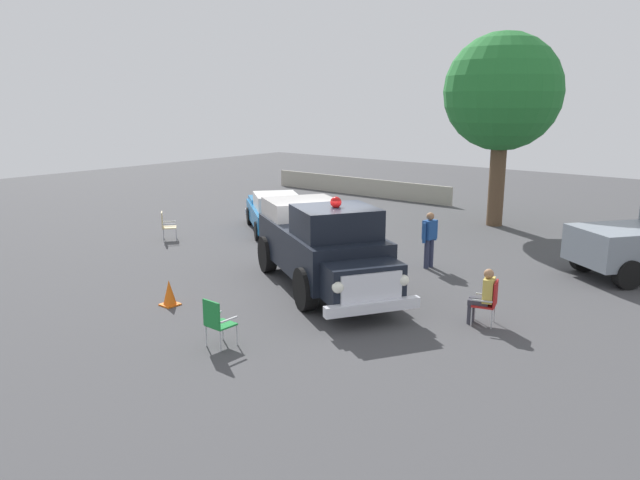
{
  "coord_description": "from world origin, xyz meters",
  "views": [
    {
      "loc": [
        -9.63,
        11.75,
        4.92
      ],
      "look_at": [
        0.37,
        -0.32,
        1.25
      ],
      "focal_mm": 33.96,
      "sensor_mm": 36.0,
      "label": 1
    }
  ],
  "objects_px": {
    "vintage_fire_truck": "(323,244)",
    "lawn_chair_spare": "(166,224)",
    "classic_hot_rod": "(275,211)",
    "spectator_seated": "(484,294)",
    "oak_tree_left": "(503,93)",
    "traffic_cone": "(169,293)",
    "lawn_chair_near_truck": "(490,300)",
    "lawn_chair_by_car": "(216,320)",
    "spectator_standing": "(430,236)"
  },
  "relations": [
    {
      "from": "traffic_cone",
      "to": "spectator_standing",
      "type": "bearing_deg",
      "value": -114.26
    },
    {
      "from": "vintage_fire_truck",
      "to": "lawn_chair_by_car",
      "type": "relative_size",
      "value": 6.1
    },
    {
      "from": "spectator_seated",
      "to": "lawn_chair_near_truck",
      "type": "bearing_deg",
      "value": -162.64
    },
    {
      "from": "vintage_fire_truck",
      "to": "lawn_chair_spare",
      "type": "relative_size",
      "value": 6.1
    },
    {
      "from": "oak_tree_left",
      "to": "traffic_cone",
      "type": "distance_m",
      "value": 15.1
    },
    {
      "from": "vintage_fire_truck",
      "to": "oak_tree_left",
      "type": "height_order",
      "value": "oak_tree_left"
    },
    {
      "from": "traffic_cone",
      "to": "lawn_chair_by_car",
      "type": "bearing_deg",
      "value": 161.31
    },
    {
      "from": "lawn_chair_by_car",
      "to": "classic_hot_rod",
      "type": "bearing_deg",
      "value": -52.32
    },
    {
      "from": "vintage_fire_truck",
      "to": "spectator_seated",
      "type": "relative_size",
      "value": 4.83
    },
    {
      "from": "oak_tree_left",
      "to": "traffic_cone",
      "type": "bearing_deg",
      "value": 81.78
    },
    {
      "from": "lawn_chair_by_car",
      "to": "spectator_standing",
      "type": "distance_m",
      "value": 7.99
    },
    {
      "from": "lawn_chair_spare",
      "to": "classic_hot_rod",
      "type": "bearing_deg",
      "value": -117.54
    },
    {
      "from": "vintage_fire_truck",
      "to": "lawn_chair_spare",
      "type": "bearing_deg",
      "value": -5.37
    },
    {
      "from": "lawn_chair_near_truck",
      "to": "traffic_cone",
      "type": "distance_m",
      "value": 7.54
    },
    {
      "from": "lawn_chair_by_car",
      "to": "oak_tree_left",
      "type": "distance_m",
      "value": 15.82
    },
    {
      "from": "classic_hot_rod",
      "to": "spectator_standing",
      "type": "distance_m",
      "value": 7.18
    },
    {
      "from": "vintage_fire_truck",
      "to": "oak_tree_left",
      "type": "relative_size",
      "value": 0.84
    },
    {
      "from": "vintage_fire_truck",
      "to": "spectator_seated",
      "type": "xyz_separation_m",
      "value": [
        -4.46,
        -0.18,
        -0.5
      ]
    },
    {
      "from": "classic_hot_rod",
      "to": "spectator_seated",
      "type": "bearing_deg",
      "value": 158.04
    },
    {
      "from": "lawn_chair_by_car",
      "to": "traffic_cone",
      "type": "bearing_deg",
      "value": -18.69
    },
    {
      "from": "lawn_chair_near_truck",
      "to": "oak_tree_left",
      "type": "bearing_deg",
      "value": -66.66
    },
    {
      "from": "lawn_chair_by_car",
      "to": "oak_tree_left",
      "type": "height_order",
      "value": "oak_tree_left"
    },
    {
      "from": "spectator_seated",
      "to": "oak_tree_left",
      "type": "distance_m",
      "value": 12.19
    },
    {
      "from": "vintage_fire_truck",
      "to": "traffic_cone",
      "type": "bearing_deg",
      "value": 60.66
    },
    {
      "from": "vintage_fire_truck",
      "to": "lawn_chair_spare",
      "type": "xyz_separation_m",
      "value": [
        7.83,
        -0.74,
        -0.61
      ]
    },
    {
      "from": "lawn_chair_spare",
      "to": "spectator_standing",
      "type": "height_order",
      "value": "spectator_standing"
    },
    {
      "from": "classic_hot_rod",
      "to": "lawn_chair_spare",
      "type": "distance_m",
      "value": 4.1
    },
    {
      "from": "vintage_fire_truck",
      "to": "spectator_seated",
      "type": "height_order",
      "value": "vintage_fire_truck"
    },
    {
      "from": "lawn_chair_near_truck",
      "to": "spectator_seated",
      "type": "relative_size",
      "value": 0.79
    },
    {
      "from": "spectator_standing",
      "to": "lawn_chair_by_car",
      "type": "bearing_deg",
      "value": 87.87
    },
    {
      "from": "classic_hot_rod",
      "to": "lawn_chair_near_truck",
      "type": "relative_size",
      "value": 4.48
    },
    {
      "from": "spectator_seated",
      "to": "traffic_cone",
      "type": "distance_m",
      "value": 7.42
    },
    {
      "from": "lawn_chair_near_truck",
      "to": "traffic_cone",
      "type": "height_order",
      "value": "lawn_chair_near_truck"
    },
    {
      "from": "classic_hot_rod",
      "to": "lawn_chair_by_car",
      "type": "xyz_separation_m",
      "value": [
        -6.83,
        8.84,
        -0.16
      ]
    },
    {
      "from": "lawn_chair_spare",
      "to": "spectator_seated",
      "type": "height_order",
      "value": "spectator_seated"
    },
    {
      "from": "lawn_chair_by_car",
      "to": "spectator_standing",
      "type": "xyz_separation_m",
      "value": [
        -0.3,
        -7.98,
        0.37
      ]
    },
    {
      "from": "lawn_chair_near_truck",
      "to": "lawn_chair_by_car",
      "type": "distance_m",
      "value": 5.97
    },
    {
      "from": "spectator_seated",
      "to": "oak_tree_left",
      "type": "xyz_separation_m",
      "value": [
        4.38,
        -10.48,
        4.43
      ]
    },
    {
      "from": "vintage_fire_truck",
      "to": "lawn_chair_near_truck",
      "type": "bearing_deg",
      "value": -177.23
    },
    {
      "from": "spectator_seated",
      "to": "lawn_chair_by_car",
      "type": "bearing_deg",
      "value": 52.53
    },
    {
      "from": "spectator_seated",
      "to": "traffic_cone",
      "type": "relative_size",
      "value": 2.03
    },
    {
      "from": "lawn_chair_by_car",
      "to": "spectator_seated",
      "type": "relative_size",
      "value": 0.79
    },
    {
      "from": "lawn_chair_spare",
      "to": "spectator_standing",
      "type": "distance_m",
      "value": 9.45
    },
    {
      "from": "lawn_chair_by_car",
      "to": "spectator_seated",
      "type": "distance_m",
      "value": 5.86
    },
    {
      "from": "lawn_chair_by_car",
      "to": "spectator_seated",
      "type": "bearing_deg",
      "value": -127.47
    },
    {
      "from": "classic_hot_rod",
      "to": "lawn_chair_spare",
      "type": "relative_size",
      "value": 4.48
    },
    {
      "from": "classic_hot_rod",
      "to": "lawn_chair_near_truck",
      "type": "height_order",
      "value": "classic_hot_rod"
    },
    {
      "from": "classic_hot_rod",
      "to": "lawn_chair_spare",
      "type": "bearing_deg",
      "value": 62.46
    },
    {
      "from": "vintage_fire_truck",
      "to": "lawn_chair_spare",
      "type": "distance_m",
      "value": 7.89
    },
    {
      "from": "lawn_chair_near_truck",
      "to": "lawn_chair_spare",
      "type": "xyz_separation_m",
      "value": [
        12.41,
        -0.51,
        0.0
      ]
    }
  ]
}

